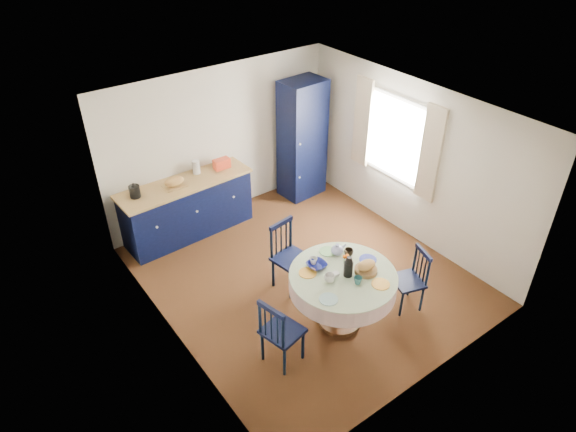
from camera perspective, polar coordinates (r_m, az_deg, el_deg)
name	(u,v)px	position (r m, az deg, el deg)	size (l,w,h in m)	color
floor	(304,276)	(7.50, 1.81, -6.63)	(4.50, 4.50, 0.00)	black
ceiling	(308,114)	(6.18, 2.22, 11.27)	(4.50, 4.50, 0.00)	white
wall_back	(220,143)	(8.41, -7.58, 8.08)	(4.00, 0.02, 2.50)	beige
wall_left	(166,260)	(5.95, -13.42, -4.74)	(0.02, 4.50, 2.50)	beige
wall_right	(410,161)	(7.99, 13.43, 5.98)	(0.02, 4.50, 2.50)	beige
window	(396,138)	(8.01, 11.87, 8.46)	(0.10, 1.74, 1.45)	white
kitchen_counter	(187,207)	(8.24, -11.11, 0.99)	(2.12, 0.73, 1.18)	black
pantry_cabinet	(302,140)	(8.92, 1.58, 8.48)	(0.77, 0.57, 2.09)	black
dining_table	(343,282)	(6.40, 6.12, -7.30)	(1.33, 1.33, 1.08)	#573418
chair_left	(280,332)	(6.03, -0.89, -12.71)	(0.50, 0.51, 0.97)	black
chair_far	(289,256)	(7.04, 0.10, -4.43)	(0.51, 0.49, 1.00)	black
chair_right	(410,279)	(6.95, 13.45, -6.83)	(0.48, 0.49, 0.88)	black
mug_a	(330,278)	(6.17, 4.65, -6.89)	(0.13, 0.13, 0.10)	silver
mug_b	(358,281)	(6.18, 7.76, -7.12)	(0.10, 0.10, 0.09)	#2B6567
mug_c	(349,252)	(6.59, 6.75, -4.02)	(0.12, 0.12, 0.09)	black
mug_d	(313,261)	(6.41, 2.83, -5.00)	(0.10, 0.10, 0.09)	silver
cobalt_bowl	(317,265)	(6.38, 3.21, -5.47)	(0.24, 0.24, 0.06)	navy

